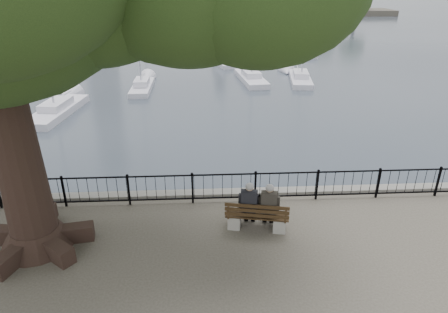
{
  "coord_description": "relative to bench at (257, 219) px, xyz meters",
  "views": [
    {
      "loc": [
        -0.61,
        -8.61,
        6.65
      ],
      "look_at": [
        0.0,
        2.5,
        1.6
      ],
      "focal_mm": 32.0,
      "sensor_mm": 36.0,
      "label": 1
    }
  ],
  "objects": [
    {
      "name": "railing",
      "position": [
        -0.85,
        1.57,
        0.23
      ],
      "size": [
        22.06,
        0.06,
        1.0
      ],
      "color": "black",
      "rests_on": "ground"
    },
    {
      "name": "sailboat_a",
      "position": [
        -10.25,
        13.99,
        -1.02
      ],
      "size": [
        2.38,
        6.07,
        10.73
      ],
      "color": "silver",
      "rests_on": "ground"
    },
    {
      "name": "sailboat_c",
      "position": [
        2.4,
        21.69,
        -1.01
      ],
      "size": [
        2.24,
        5.87,
        11.14
      ],
      "color": "silver",
      "rests_on": "ground"
    },
    {
      "name": "sailboat_d",
      "position": [
        6.28,
        21.32,
        -1.05
      ],
      "size": [
        2.28,
        5.59,
        8.79
      ],
      "color": "silver",
      "rests_on": "ground"
    },
    {
      "name": "sailboat_j",
      "position": [
        10.06,
        33.05,
        -0.97
      ],
      "size": [
        2.56,
        5.32,
        11.94
      ],
      "color": "silver",
      "rests_on": "ground"
    },
    {
      "name": "sailboat_g",
      "position": [
        8.84,
        34.36,
        -1.04
      ],
      "size": [
        1.64,
        5.27,
        9.14
      ],
      "color": "silver",
      "rests_on": "ground"
    },
    {
      "name": "bench",
      "position": [
        0.0,
        0.0,
        0.0
      ],
      "size": [
        1.85,
        0.86,
        0.94
      ],
      "color": "gray",
      "rests_on": "ground"
    },
    {
      "name": "sailboat_e",
      "position": [
        -12.78,
        31.46,
        -0.97
      ],
      "size": [
        2.86,
        5.59,
        12.23
      ],
      "color": "silver",
      "rests_on": "ground"
    },
    {
      "name": "sailboat_b",
      "position": [
        -5.89,
        19.46,
        -0.99
      ],
      "size": [
        1.37,
        4.84,
        11.03
      ],
      "color": "silver",
      "rests_on": "ground"
    },
    {
      "name": "harbor",
      "position": [
        -0.85,
        2.07,
        -0.83
      ],
      "size": [
        260.0,
        260.0,
        1.2
      ],
      "color": "slate",
      "rests_on": "ground"
    },
    {
      "name": "sailboat_f",
      "position": [
        0.45,
        28.32,
        -1.01
      ],
      "size": [
        2.49,
        4.88,
        10.17
      ],
      "color": "silver",
      "rests_on": "ground"
    },
    {
      "name": "lion_monument",
      "position": [
        1.15,
        49.0,
        0.87
      ],
      "size": [
        5.96,
        5.96,
        8.79
      ],
      "color": "slate",
      "rests_on": "ground"
    },
    {
      "name": "person_right",
      "position": [
        0.33,
        0.04,
        0.36
      ],
      "size": [
        0.51,
        0.79,
        1.49
      ],
      "color": "black",
      "rests_on": "ground"
    },
    {
      "name": "person_left",
      "position": [
        -0.21,
        0.14,
        0.36
      ],
      "size": [
        0.51,
        0.79,
        1.49
      ],
      "color": "black",
      "rests_on": "ground"
    },
    {
      "name": "sailboat_h",
      "position": [
        -8.21,
        39.68,
        -1.01
      ],
      "size": [
        2.08,
        4.78,
        9.83
      ],
      "color": "silver",
      "rests_on": "ground"
    },
    {
      "name": "sailboat_i",
      "position": [
        -13.15,
        32.08,
        -0.97
      ],
      "size": [
        2.41,
        5.56,
        12.31
      ],
      "color": "silver",
      "rests_on": "ground"
    }
  ]
}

